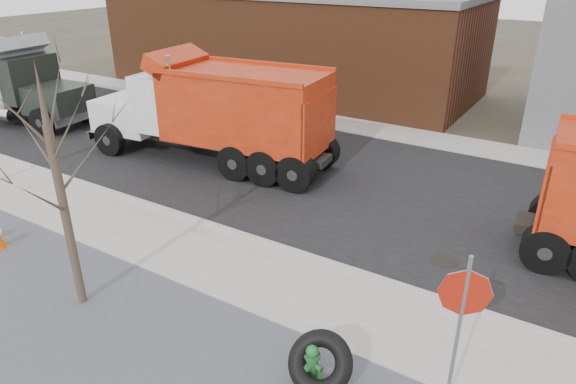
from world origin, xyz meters
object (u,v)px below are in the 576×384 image
Objects in this scene: dump_truck_red_b at (215,109)px; dump_truck_grey at (1,77)px; stop_sign at (462,311)px; truck_tire at (320,363)px; fire_hydrant at (312,365)px.

dump_truck_red_b is 11.74m from dump_truck_grey.
stop_sign is 12.39m from dump_truck_red_b.
dump_truck_grey is at bearing 161.36° from truck_tire.
truck_tire is at bearing -159.64° from stop_sign.
stop_sign reaches higher than truck_tire.
dump_truck_red_b reaches higher than dump_truck_grey.
dump_truck_red_b reaches higher than truck_tire.
fire_hydrant is at bearing 131.39° from dump_truck_red_b.
dump_truck_grey is (-19.87, 6.75, 1.55)m from fire_hydrant.
stop_sign is 22.89m from dump_truck_grey.
dump_truck_red_b is at bearing 150.01° from fire_hydrant.
dump_truck_red_b is (-10.34, 6.82, -0.03)m from stop_sign.
stop_sign is 0.35× the size of dump_truck_grey.
fire_hydrant is 11.18m from dump_truck_red_b.
dump_truck_grey is at bearing 166.72° from stop_sign.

